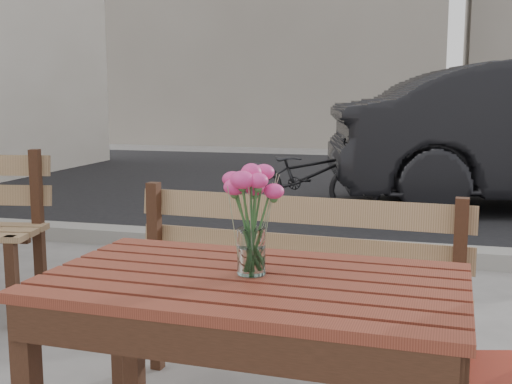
% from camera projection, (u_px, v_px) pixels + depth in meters
% --- Properties ---
extents(street, '(30.00, 8.12, 0.12)m').
position_uv_depth(street, '(357.00, 206.00, 6.85)').
color(street, black).
rests_on(street, ground).
extents(main_table, '(1.19, 0.73, 0.72)m').
position_uv_depth(main_table, '(252.00, 318.00, 1.80)').
color(main_table, maroon).
rests_on(main_table, ground).
extents(main_bench, '(1.42, 0.50, 0.87)m').
position_uv_depth(main_bench, '(290.00, 272.00, 2.54)').
color(main_bench, olive).
rests_on(main_bench, ground).
extents(main_vase, '(0.17, 0.17, 0.31)m').
position_uv_depth(main_vase, '(251.00, 206.00, 1.78)').
color(main_vase, white).
rests_on(main_vase, main_table).
extents(bicycle, '(1.53, 0.57, 0.80)m').
position_uv_depth(bicycle, '(306.00, 175.00, 6.57)').
color(bicycle, black).
rests_on(bicycle, ground).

